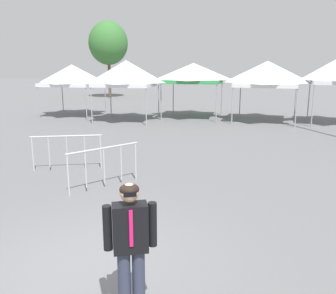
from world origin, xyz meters
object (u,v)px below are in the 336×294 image
Objects in this scene: crowd_barrier_near_person at (67,146)px; crowd_barrier_by_lift at (104,159)px; canopy_tent_behind_center at (126,73)px; person_foreground at (131,242)px; canopy_tent_center at (267,74)px; canopy_tent_left_of_center at (72,75)px; canopy_tent_right_of_center at (193,73)px; tree_behind_tents_left at (108,43)px.

crowd_barrier_near_person is 2.13m from crowd_barrier_by_lift.
person_foreground is (5.90, -15.60, -1.63)m from canopy_tent_behind_center.
canopy_tent_center reaches higher than crowd_barrier_near_person.
person_foreground is at bearing -95.78° from canopy_tent_center.
canopy_tent_behind_center is at bearing -15.28° from canopy_tent_left_of_center.
crowd_barrier_by_lift is at bearing -58.42° from canopy_tent_left_of_center.
canopy_tent_behind_center reaches higher than canopy_tent_right_of_center.
canopy_tent_behind_center is 1.90× the size of person_foreground.
person_foreground is 1.02× the size of crowd_barrier_by_lift.
canopy_tent_left_of_center is at bearing -177.06° from canopy_tent_center.
canopy_tent_center is at bearing 84.22° from person_foreground.
canopy_tent_center is 17.44m from person_foreground.
canopy_tent_right_of_center is at bearing 97.95° from person_foreground.
crowd_barrier_near_person is at bearing -116.97° from canopy_tent_center.
tree_behind_tents_left is (-14.53, 11.92, 2.48)m from canopy_tent_center.
canopy_tent_center is at bearing 12.36° from canopy_tent_behind_center.
canopy_tent_center reaches higher than canopy_tent_left_of_center.
canopy_tent_behind_center reaches higher than crowd_barrier_near_person.
canopy_tent_behind_center is 1.73× the size of crowd_barrier_near_person.
person_foreground is 0.25× the size of tree_behind_tents_left.
crowd_barrier_near_person is at bearing 145.28° from crowd_barrier_by_lift.
canopy_tent_left_of_center is 0.99× the size of canopy_tent_behind_center.
tree_behind_tents_left reaches higher than canopy_tent_center.
person_foreground is at bearing -69.28° from canopy_tent_behind_center.
canopy_tent_right_of_center is 1.93× the size of crowd_barrier_by_lift.
canopy_tent_left_of_center is 11.63m from canopy_tent_center.
crowd_barrier_near_person is at bearing -62.38° from canopy_tent_left_of_center.
canopy_tent_left_of_center is at bearing -76.89° from tree_behind_tents_left.
crowd_barrier_by_lift is (10.40, -24.69, -4.37)m from tree_behind_tents_left.
canopy_tent_behind_center is 10.21m from crowd_barrier_near_person.
person_foreground is at bearing -82.05° from canopy_tent_right_of_center.
crowd_barrier_near_person is at bearing 125.81° from person_foreground.
canopy_tent_left_of_center is 19.43m from person_foreground.
canopy_tent_right_of_center reaches higher than crowd_barrier_near_person.
person_foreground is at bearing -62.18° from crowd_barrier_by_lift.
crowd_barrier_by_lift is (-4.13, -12.77, -1.90)m from canopy_tent_center.
tree_behind_tents_left reaches higher than crowd_barrier_near_person.
person_foreground is at bearing -59.41° from canopy_tent_left_of_center.
tree_behind_tents_left is at bearing 110.22° from crowd_barrier_near_person.
tree_behind_tents_left reaches higher than person_foreground.
canopy_tent_behind_center is 15.44m from tree_behind_tents_left.
crowd_barrier_near_person is 1.12× the size of crowd_barrier_by_lift.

